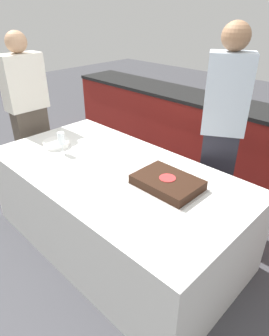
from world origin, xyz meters
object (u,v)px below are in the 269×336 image
Objects in this scene: person_cutting_cake at (221,134)px; person_seated_left at (29,116)px; cake at (167,183)px; wine_glass at (61,139)px; plate_stack at (56,143)px.

person_cutting_cake is 1.91m from person_seated_left.
cake is 0.70m from person_cutting_cake.
wine_glass is at bearing -167.82° from cake.
person_cutting_cake is (0.98, 0.90, 0.07)m from wine_glass.
wine_glass is at bearing -15.03° from plate_stack.
plate_stack is at bearing 164.97° from wine_glass.
cake is 2.54× the size of wine_glass.
person_cutting_cake is at bearing 90.00° from cake.
wine_glass reaches higher than plate_stack.
person_cutting_cake reaches higher than plate_stack.
wine_glass reaches higher than cake.
cake reaches higher than plate_stack.
person_cutting_cake is at bearing 42.48° from wine_glass.
cake is 0.28× the size of person_cutting_cake.
person_seated_left is (-0.60, 0.07, 0.10)m from plate_stack.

